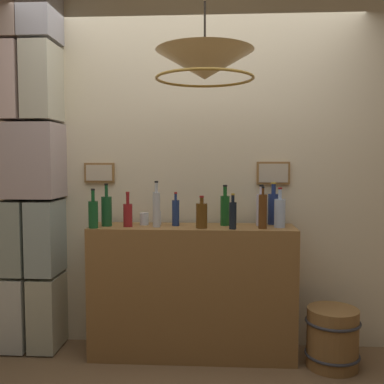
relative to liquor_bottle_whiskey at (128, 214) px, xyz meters
The scene contains 19 objects.
panelled_rear_partition 0.73m from the liquor_bottle_whiskey, 33.54° to the left, with size 3.31×0.15×2.90m.
stone_pillar 0.87m from the liquor_bottle_whiskey, behind, with size 0.46×0.40×2.82m.
bar_shelf_unit 0.73m from the liquor_bottle_whiskey, ahead, with size 1.47×0.36×0.95m, color olive.
liquor_bottle_whiskey is the anchor object (origin of this frame).
liquor_bottle_mezcal 0.53m from the liquor_bottle_whiskey, ahead, with size 0.08×0.08×0.23m.
liquor_bottle_amaro 0.70m from the liquor_bottle_whiskey, ahead, with size 0.07×0.07×0.30m.
liquor_bottle_scotch 0.34m from the liquor_bottle_whiskey, 10.58° to the left, with size 0.05×0.05×0.24m.
liquor_bottle_sherry 1.08m from the liquor_bottle_whiskey, ahead, with size 0.08×0.08×0.28m.
liquor_bottle_rye 1.06m from the liquor_bottle_whiskey, ahead, with size 0.08×0.08×0.31m.
liquor_bottle_bourbon 0.21m from the liquor_bottle_whiskey, ahead, with size 0.05×0.05×0.33m.
liquor_bottle_vermouth 0.95m from the liquor_bottle_whiskey, ahead, with size 0.06×0.06×0.29m.
liquor_bottle_tequila 0.96m from the liquor_bottle_whiskey, ahead, with size 0.07×0.07×0.30m.
liquor_bottle_rum 0.75m from the liquor_bottle_whiskey, ahead, with size 0.05×0.05×0.25m.
liquor_bottle_gin 0.24m from the liquor_bottle_whiskey, 160.29° to the right, with size 0.07×0.07×0.28m.
liquor_bottle_vodka 0.16m from the liquor_bottle_whiskey, behind, with size 0.08×0.08×0.31m.
glass_tumbler_rocks 0.22m from the liquor_bottle_whiskey, 26.78° to the left, with size 0.06×0.06×0.10m.
glass_tumbler_highball 0.15m from the liquor_bottle_whiskey, 42.32° to the left, with size 0.07×0.07×0.09m.
pendant_lamp 1.22m from the liquor_bottle_whiskey, 45.93° to the right, with size 0.56×0.56×0.43m.
wooden_barrel 1.66m from the liquor_bottle_whiskey, ahead, with size 0.37×0.37×0.41m.
Camera 1 is at (0.19, -2.36, 1.43)m, focal length 42.12 mm.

